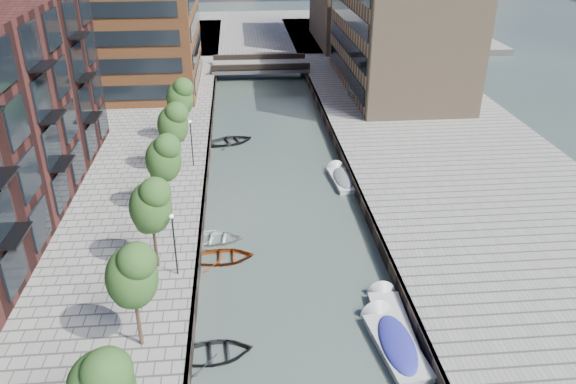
{
  "coord_description": "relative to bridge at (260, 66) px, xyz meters",
  "views": [
    {
      "loc": [
        -3.05,
        -4.53,
        20.85
      ],
      "look_at": [
        0.0,
        29.4,
        3.5
      ],
      "focal_mm": 35.0,
      "sensor_mm": 36.0,
      "label": 1
    }
  ],
  "objects": [
    {
      "name": "water",
      "position": [
        0.0,
        -32.0,
        -1.39
      ],
      "size": [
        300.0,
        300.0,
        0.0
      ],
      "primitive_type": "plane",
      "color": "#38473F",
      "rests_on": "ground"
    },
    {
      "name": "quay_right",
      "position": [
        16.0,
        -32.0,
        -0.89
      ],
      "size": [
        20.0,
        140.0,
        1.0
      ],
      "primitive_type": "cube",
      "color": "gray",
      "rests_on": "ground"
    },
    {
      "name": "quay_wall_left",
      "position": [
        -6.1,
        -32.0,
        -0.89
      ],
      "size": [
        0.25,
        140.0,
        1.0
      ],
      "primitive_type": "cube",
      "color": "#332823",
      "rests_on": "ground"
    },
    {
      "name": "quay_wall_right",
      "position": [
        6.1,
        -32.0,
        -0.89
      ],
      "size": [
        0.25,
        140.0,
        1.0
      ],
      "primitive_type": "cube",
      "color": "#332823",
      "rests_on": "ground"
    },
    {
      "name": "far_closure",
      "position": [
        0.0,
        28.0,
        -0.89
      ],
      "size": [
        80.0,
        40.0,
        1.0
      ],
      "primitive_type": "cube",
      "color": "gray",
      "rests_on": "ground"
    },
    {
      "name": "tan_block_near",
      "position": [
        16.0,
        -10.0,
        6.61
      ],
      "size": [
        12.0,
        25.0,
        14.0
      ],
      "primitive_type": "cube",
      "color": "#907458",
      "rests_on": "quay_right"
    },
    {
      "name": "bridge",
      "position": [
        0.0,
        0.0,
        0.0
      ],
      "size": [
        13.0,
        6.0,
        1.3
      ],
      "color": "gray",
      "rests_on": "ground"
    },
    {
      "name": "tree_2",
      "position": [
        -8.5,
        -54.0,
        3.92
      ],
      "size": [
        2.5,
        2.5,
        5.95
      ],
      "color": "#382619",
      "rests_on": "quay_left"
    },
    {
      "name": "tree_3",
      "position": [
        -8.5,
        -47.0,
        3.92
      ],
      "size": [
        2.5,
        2.5,
        5.95
      ],
      "color": "#382619",
      "rests_on": "quay_left"
    },
    {
      "name": "tree_4",
      "position": [
        -8.5,
        -40.0,
        3.92
      ],
      "size": [
        2.5,
        2.5,
        5.95
      ],
      "color": "#382619",
      "rests_on": "quay_left"
    },
    {
      "name": "tree_5",
      "position": [
        -8.5,
        -33.0,
        3.92
      ],
      "size": [
        2.5,
        2.5,
        5.95
      ],
      "color": "#382619",
      "rests_on": "quay_left"
    },
    {
      "name": "tree_6",
      "position": [
        -8.5,
        -26.0,
        3.92
      ],
      "size": [
        2.5,
        2.5,
        5.95
      ],
      "color": "#382619",
      "rests_on": "quay_left"
    },
    {
      "name": "lamp_1",
      "position": [
        -7.2,
        -48.0,
        2.12
      ],
      "size": [
        0.24,
        0.24,
        4.12
      ],
      "color": "black",
      "rests_on": "quay_left"
    },
    {
      "name": "lamp_2",
      "position": [
        -7.2,
        -32.0,
        2.12
      ],
      "size": [
        0.24,
        0.24,
        4.12
      ],
      "color": "black",
      "rests_on": "quay_left"
    },
    {
      "name": "sloop_1",
      "position": [
        -4.83,
        -54.15,
        -1.39
      ],
      "size": [
        4.32,
        3.28,
        0.84
      ],
      "primitive_type": "imported",
      "rotation": [
        0.0,
        0.0,
        1.67
      ],
      "color": "black",
      "rests_on": "ground"
    },
    {
      "name": "sloop_2",
      "position": [
        -4.52,
        -45.22,
        -1.39
      ],
      "size": [
        4.21,
        3.09,
        0.85
      ],
      "primitive_type": "imported",
      "rotation": [
        0.0,
        0.0,
        1.61
      ],
      "color": "maroon",
      "rests_on": "ground"
    },
    {
      "name": "sloop_3",
      "position": [
        -5.18,
        -42.79,
        -1.39
      ],
      "size": [
        4.27,
        3.17,
        0.85
      ],
      "primitive_type": "imported",
      "rotation": [
        0.0,
        0.0,
        1.51
      ],
      "color": "silver",
      "rests_on": "ground"
    },
    {
      "name": "sloop_4",
      "position": [
        -4.05,
        -24.62,
        -1.39
      ],
      "size": [
        5.25,
        4.45,
        0.92
      ],
      "primitive_type": "imported",
      "rotation": [
        0.0,
        0.0,
        1.9
      ],
      "color": "black",
      "rests_on": "ground"
    },
    {
      "name": "motorboat_2",
      "position": [
        4.93,
        -51.86,
        -1.29
      ],
      "size": [
        1.94,
        5.23,
        1.73
      ],
      "color": "silver",
      "rests_on": "ground"
    },
    {
      "name": "motorboat_3",
      "position": [
        4.58,
        -54.14,
        -1.16
      ],
      "size": [
        2.68,
        5.84,
        1.87
      ],
      "color": "silver",
      "rests_on": "ground"
    },
    {
      "name": "motorboat_4",
      "position": [
        5.36,
        -33.98,
        -1.19
      ],
      "size": [
        2.13,
        5.11,
        1.66
      ],
      "color": "silver",
      "rests_on": "ground"
    },
    {
      "name": "car",
      "position": [
        10.71,
        -14.73,
        0.35
      ],
      "size": [
        2.17,
        4.5,
        1.48
      ],
      "primitive_type": "imported",
      "rotation": [
        0.0,
        0.0,
        0.1
      ],
      "color": "#BBBEC0",
      "rests_on": "quay_right"
    }
  ]
}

